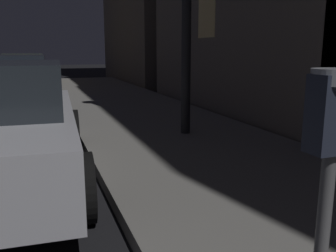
% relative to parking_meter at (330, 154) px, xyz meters
% --- Properties ---
extents(parking_meter, '(0.19, 0.19, 1.35)m').
position_rel_parking_meter_xyz_m(parking_meter, '(0.00, 0.00, 0.00)').
color(parking_meter, '#59595B').
rests_on(parking_meter, sidewalk).
extents(car_blue, '(2.15, 4.33, 1.43)m').
position_rel_parking_meter_xyz_m(car_blue, '(-1.57, 9.67, -0.45)').
color(car_blue, navy).
rests_on(car_blue, ground).
extents(car_yellow_cab, '(2.18, 4.18, 1.43)m').
position_rel_parking_meter_xyz_m(car_yellow_cab, '(-1.57, 16.35, -0.46)').
color(car_yellow_cab, gold).
rests_on(car_yellow_cab, ground).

